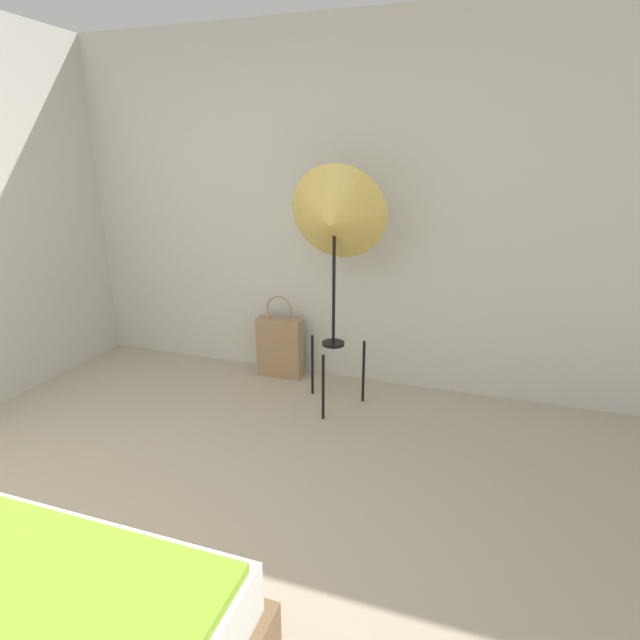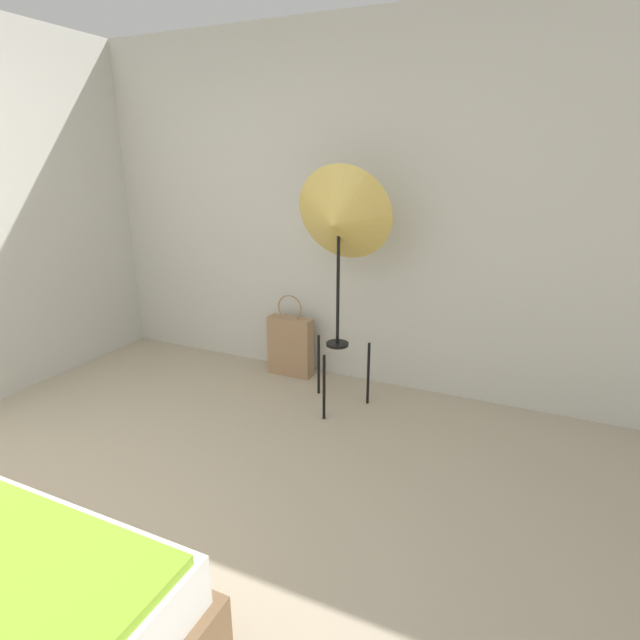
# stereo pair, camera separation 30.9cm
# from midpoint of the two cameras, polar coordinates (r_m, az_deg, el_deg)

# --- Properties ---
(ground_plane) EXTENTS (14.00, 14.00, 0.00)m
(ground_plane) POSITION_cam_midpoint_polar(r_m,az_deg,el_deg) (2.49, -26.03, -26.37)
(ground_plane) COLOR tan
(wall_back) EXTENTS (8.00, 0.05, 2.60)m
(wall_back) POSITION_cam_midpoint_polar(r_m,az_deg,el_deg) (3.86, 0.91, 12.48)
(wall_back) COLOR beige
(wall_back) RESTS_ON ground_plane
(photo_umbrella) EXTENTS (0.65, 0.43, 1.64)m
(photo_umbrella) POSITION_cam_midpoint_polar(r_m,az_deg,el_deg) (3.22, 4.95, 11.14)
(photo_umbrella) COLOR black
(photo_umbrella) RESTS_ON ground_plane
(tote_bag) EXTENTS (0.36, 0.12, 0.66)m
(tote_bag) POSITION_cam_midpoint_polar(r_m,az_deg,el_deg) (3.99, -1.18, -2.95)
(tote_bag) COLOR #9E7A56
(tote_bag) RESTS_ON ground_plane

